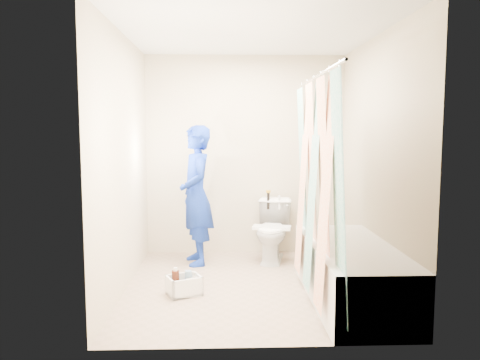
{
  "coord_description": "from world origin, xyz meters",
  "views": [
    {
      "loc": [
        -0.27,
        -4.39,
        1.49
      ],
      "look_at": [
        -0.1,
        0.31,
        1.0
      ],
      "focal_mm": 35.0,
      "sensor_mm": 36.0,
      "label": 1
    }
  ],
  "objects_px": {
    "bathtub": "(351,271)",
    "cleaning_caddy": "(185,286)",
    "toilet": "(273,231)",
    "plumber": "(196,195)"
  },
  "relations": [
    {
      "from": "toilet",
      "to": "cleaning_caddy",
      "type": "xyz_separation_m",
      "value": [
        -0.92,
        -1.12,
        -0.27
      ]
    },
    {
      "from": "bathtub",
      "to": "cleaning_caddy",
      "type": "xyz_separation_m",
      "value": [
        -1.47,
        0.2,
        -0.19
      ]
    },
    {
      "from": "bathtub",
      "to": "toilet",
      "type": "distance_m",
      "value": 1.43
    },
    {
      "from": "toilet",
      "to": "cleaning_caddy",
      "type": "bearing_deg",
      "value": -117.67
    },
    {
      "from": "toilet",
      "to": "cleaning_caddy",
      "type": "distance_m",
      "value": 1.47
    },
    {
      "from": "bathtub",
      "to": "cleaning_caddy",
      "type": "distance_m",
      "value": 1.5
    },
    {
      "from": "toilet",
      "to": "plumber",
      "type": "distance_m",
      "value": 0.98
    },
    {
      "from": "toilet",
      "to": "cleaning_caddy",
      "type": "height_order",
      "value": "toilet"
    },
    {
      "from": "plumber",
      "to": "bathtub",
      "type": "bearing_deg",
      "value": 34.34
    },
    {
      "from": "cleaning_caddy",
      "to": "plumber",
      "type": "bearing_deg",
      "value": 63.69
    }
  ]
}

